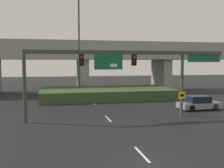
# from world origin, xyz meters

# --- Properties ---
(ground_plane) EXTENTS (160.00, 160.00, 0.00)m
(ground_plane) POSITION_xyz_m (0.00, 0.00, 0.00)
(ground_plane) COLOR black
(lane_markings) EXTENTS (0.14, 46.31, 0.01)m
(lane_markings) POSITION_xyz_m (0.00, 14.31, 0.00)
(lane_markings) COLOR silver
(lane_markings) RESTS_ON ground
(signal_gantry) EXTENTS (17.29, 0.44, 5.75)m
(signal_gantry) POSITION_xyz_m (1.38, 9.90, 4.72)
(signal_gantry) COLOR #383D33
(signal_gantry) RESTS_ON ground
(speed_limit_sign) EXTENTS (0.60, 0.11, 2.27)m
(speed_limit_sign) POSITION_xyz_m (6.39, 9.27, 1.48)
(speed_limit_sign) COLOR #4C4C4C
(speed_limit_sign) RESTS_ON ground
(highway_light_pole_near) EXTENTS (0.70, 0.36, 16.33)m
(highway_light_pole_near) POSITION_xyz_m (-1.05, 25.05, 8.55)
(highway_light_pole_near) COLOR #383D33
(highway_light_pole_near) RESTS_ON ground
(overpass_bridge) EXTENTS (47.96, 7.41, 8.05)m
(overpass_bridge) POSITION_xyz_m (0.00, 30.90, 5.66)
(overpass_bridge) COLOR gray
(overpass_bridge) RESTS_ON ground
(grass_embankment) EXTENTS (17.34, 9.00, 1.28)m
(grass_embankment) POSITION_xyz_m (2.42, 23.01, 0.64)
(grass_embankment) COLOR #384C28
(grass_embankment) RESTS_ON ground
(parked_sedan_near_right) EXTENTS (4.32, 1.98, 1.40)m
(parked_sedan_near_right) POSITION_xyz_m (9.84, 12.32, 0.65)
(parked_sedan_near_right) COLOR gray
(parked_sedan_near_right) RESTS_ON ground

